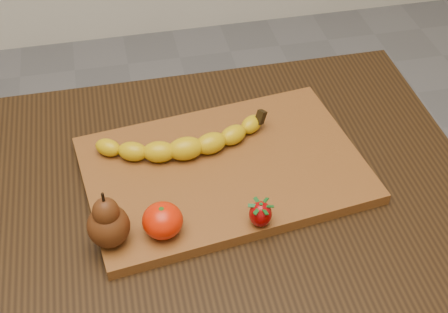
{
  "coord_description": "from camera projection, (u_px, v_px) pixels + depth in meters",
  "views": [
    {
      "loc": [
        -0.06,
        -0.66,
        1.49
      ],
      "look_at": [
        0.09,
        0.06,
        0.8
      ],
      "focal_mm": 50.0,
      "sensor_mm": 36.0,
      "label": 1
    }
  ],
  "objects": [
    {
      "name": "mandarin",
      "position": [
        163.0,
        221.0,
        0.9
      ],
      "size": [
        0.08,
        0.08,
        0.05
      ],
      "primitive_type": "ellipsoid",
      "rotation": [
        0.0,
        0.0,
        0.33
      ],
      "color": "red",
      "rests_on": "cutting_board"
    },
    {
      "name": "pear",
      "position": [
        107.0,
        218.0,
        0.88
      ],
      "size": [
        0.08,
        0.08,
        0.1
      ],
      "primitive_type": null,
      "rotation": [
        0.0,
        0.0,
        0.31
      ],
      "color": "#4B220C",
      "rests_on": "cutting_board"
    },
    {
      "name": "banana",
      "position": [
        186.0,
        149.0,
        1.03
      ],
      "size": [
        0.25,
        0.07,
        0.04
      ],
      "primitive_type": null,
      "rotation": [
        0.0,
        0.0,
        0.03
      ],
      "color": "#C6A309",
      "rests_on": "cutting_board"
    },
    {
      "name": "cutting_board",
      "position": [
        224.0,
        170.0,
        1.03
      ],
      "size": [
        0.48,
        0.35,
        0.02
      ],
      "primitive_type": "cube",
      "rotation": [
        0.0,
        0.0,
        0.12
      ],
      "color": "brown",
      "rests_on": "table"
    },
    {
      "name": "strawberry",
      "position": [
        260.0,
        213.0,
        0.92
      ],
      "size": [
        0.04,
        0.04,
        0.04
      ],
      "primitive_type": null,
      "rotation": [
        0.0,
        0.0,
        -0.27
      ],
      "color": "#8F0305",
      "rests_on": "cutting_board"
    },
    {
      "name": "table",
      "position": [
        177.0,
        247.0,
        1.05
      ],
      "size": [
        1.0,
        0.7,
        0.76
      ],
      "color": "black",
      "rests_on": "ground"
    }
  ]
}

